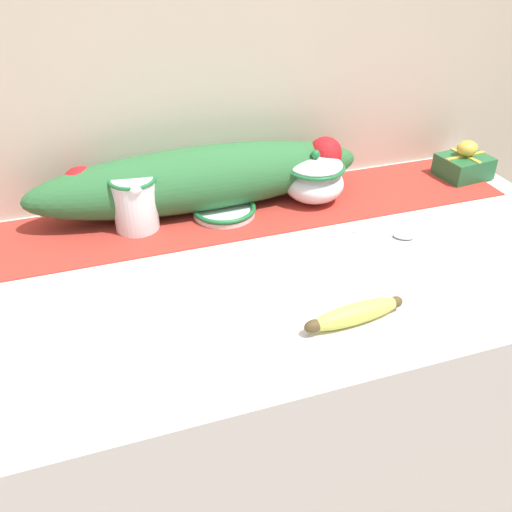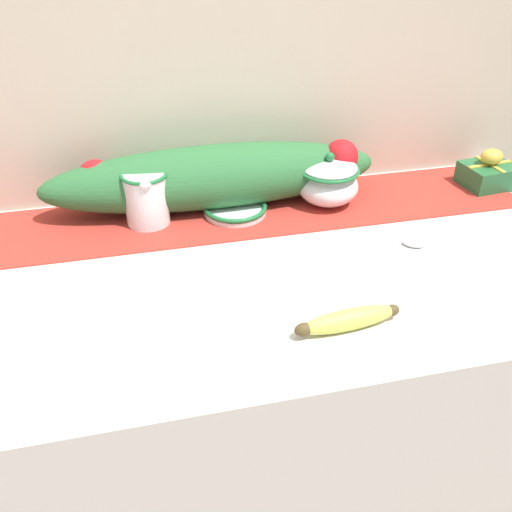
% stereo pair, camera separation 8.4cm
% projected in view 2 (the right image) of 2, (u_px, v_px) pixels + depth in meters
% --- Properties ---
extents(countertop, '(1.50, 0.68, 0.87)m').
position_uv_depth(countertop, '(241.00, 426.00, 1.31)').
color(countertop, silver).
rests_on(countertop, ground_plane).
extents(back_wall, '(2.30, 0.04, 2.40)m').
position_uv_depth(back_wall, '(200.00, 45.00, 1.19)').
color(back_wall, beige).
rests_on(back_wall, ground_plane).
extents(table_runner, '(1.38, 0.24, 0.00)m').
position_uv_depth(table_runner, '(218.00, 215.00, 1.25)').
color(table_runner, '#B23328').
rests_on(table_runner, countertop).
extents(cream_pitcher, '(0.10, 0.12, 0.12)m').
position_uv_depth(cream_pitcher, '(146.00, 196.00, 1.19)').
color(cream_pitcher, white).
rests_on(cream_pitcher, countertop).
extents(sugar_bowl, '(0.14, 0.14, 0.12)m').
position_uv_depth(sugar_bowl, '(328.00, 181.00, 1.27)').
color(sugar_bowl, white).
rests_on(sugar_bowl, countertop).
extents(small_dish, '(0.14, 0.14, 0.02)m').
position_uv_depth(small_dish, '(235.00, 209.00, 1.25)').
color(small_dish, white).
rests_on(small_dish, countertop).
extents(banana, '(0.19, 0.05, 0.04)m').
position_uv_depth(banana, '(348.00, 320.00, 0.92)').
color(banana, '#CCD156').
rests_on(banana, countertop).
extents(spoon, '(0.15, 0.10, 0.01)m').
position_uv_depth(spoon, '(410.00, 243.00, 1.14)').
color(spoon, silver).
rests_on(spoon, countertop).
extents(gift_box, '(0.13, 0.11, 0.09)m').
position_uv_depth(gift_box, '(488.00, 173.00, 1.36)').
color(gift_box, '#236638').
rests_on(gift_box, countertop).
extents(poinsettia_garland, '(0.74, 0.15, 0.14)m').
position_uv_depth(poinsettia_garland, '(214.00, 176.00, 1.25)').
color(poinsettia_garland, '#2D6B38').
rests_on(poinsettia_garland, countertop).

